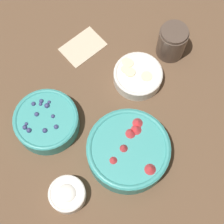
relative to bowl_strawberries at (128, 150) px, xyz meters
The scene contains 7 objects.
ground_plane 0.15m from the bowl_strawberries, 119.79° to the right, with size 4.00×4.00×0.00m, color brown.
bowl_strawberries is the anchor object (origin of this frame).
bowl_blueberries 0.25m from the bowl_strawberries, 52.90° to the right, with size 0.18×0.18×0.06m.
bowl_bananas 0.24m from the bowl_strawberries, 129.94° to the right, with size 0.15×0.15×0.04m.
bowl_cream 0.20m from the bowl_strawberries, ahead, with size 0.10×0.10×0.05m.
jar_chocolate 0.36m from the bowl_strawberries, 144.28° to the right, with size 0.09×0.09×0.11m.
napkin 0.38m from the bowl_strawberries, 100.77° to the right, with size 0.14×0.11×0.01m.
Camera 1 is at (0.26, 0.33, 1.02)m, focal length 60.00 mm.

